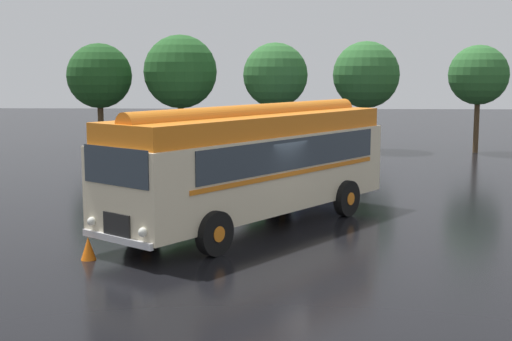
{
  "coord_description": "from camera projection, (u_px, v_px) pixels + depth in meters",
  "views": [
    {
      "loc": [
        0.54,
        -19.81,
        4.48
      ],
      "look_at": [
        -0.27,
        1.64,
        1.4
      ],
      "focal_mm": 50.0,
      "sensor_mm": 36.0,
      "label": 1
    }
  ],
  "objects": [
    {
      "name": "ground_plane",
      "position": [
        263.0,
        227.0,
        20.25
      ],
      "size": [
        120.0,
        120.0,
        0.0
      ],
      "primitive_type": "plane",
      "color": "black"
    },
    {
      "name": "tree_far_right",
      "position": [
        480.0,
        75.0,
        37.71
      ],
      "size": [
        3.16,
        3.16,
        5.72
      ],
      "color": "#4C3823",
      "rests_on": "ground"
    },
    {
      "name": "car_mid_left",
      "position": [
        256.0,
        148.0,
        32.81
      ],
      "size": [
        1.98,
        4.21,
        1.66
      ],
      "color": "#4C5156",
      "rests_on": "ground"
    },
    {
      "name": "tree_far_left",
      "position": [
        100.0,
        74.0,
        38.64
      ],
      "size": [
        3.51,
        3.51,
        5.84
      ],
      "color": "#4C3823",
      "rests_on": "ground"
    },
    {
      "name": "car_near_left",
      "position": [
        200.0,
        147.0,
        33.22
      ],
      "size": [
        2.39,
        4.4,
        1.66
      ],
      "color": "#B7BABF",
      "rests_on": "ground"
    },
    {
      "name": "vintage_bus",
      "position": [
        254.0,
        161.0,
        20.12
      ],
      "size": [
        7.99,
        9.54,
        3.49
      ],
      "color": "beige",
      "rests_on": "ground"
    },
    {
      "name": "tree_centre",
      "position": [
        276.0,
        74.0,
        38.52
      ],
      "size": [
        3.5,
        3.5,
        5.87
      ],
      "color": "#4C3823",
      "rests_on": "ground"
    },
    {
      "name": "traffic_cone",
      "position": [
        88.0,
        248.0,
        16.8
      ],
      "size": [
        0.36,
        0.36,
        0.55
      ],
      "primitive_type": "cone",
      "color": "orange",
      "rests_on": "ground"
    },
    {
      "name": "box_van",
      "position": [
        317.0,
        137.0,
        32.54
      ],
      "size": [
        2.36,
        5.78,
        2.5
      ],
      "color": "navy",
      "rests_on": "ground"
    },
    {
      "name": "tree_left_of_centre",
      "position": [
        181.0,
        72.0,
        38.62
      ],
      "size": [
        3.98,
        3.98,
        6.3
      ],
      "color": "#4C3823",
      "rests_on": "ground"
    },
    {
      "name": "tree_right_of_centre",
      "position": [
        366.0,
        75.0,
        38.65
      ],
      "size": [
        3.63,
        3.63,
        5.95
      ],
      "color": "#4C3823",
      "rests_on": "ground"
    }
  ]
}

